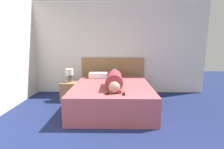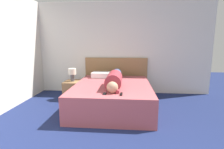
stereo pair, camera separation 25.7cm
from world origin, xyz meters
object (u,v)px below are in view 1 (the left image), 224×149
pillow_near_headboard (98,75)px  tv_remote (124,94)px  table_lamp (69,73)px  cell_phone (107,94)px  bed (112,96)px  nightstand (70,90)px  person_lying (114,79)px

pillow_near_headboard → tv_remote: (0.60, -1.56, -0.06)m
table_lamp → cell_phone: (1.02, -1.35, -0.14)m
bed → table_lamp: table_lamp is taller
nightstand → pillow_near_headboard: pillow_near_headboard is taller
nightstand → cell_phone: (1.02, -1.35, 0.31)m
bed → person_lying: size_ratio=1.25×
cell_phone → pillow_near_headboard: bearing=100.9°
table_lamp → nightstand: bearing=90.0°
bed → person_lying: (0.05, -0.07, 0.41)m
nightstand → tv_remote: size_ratio=3.30×
bed → nightstand: 1.24m
person_lying → tv_remote: size_ratio=11.16×
table_lamp → cell_phone: size_ratio=2.58×
bed → pillow_near_headboard: (-0.38, 0.77, 0.34)m
person_lying → cell_phone: (-0.13, -0.72, -0.13)m
bed → nightstand: size_ratio=4.24×
pillow_near_headboard → table_lamp: bearing=-164.2°
nightstand → pillow_near_headboard: (0.72, 0.20, 0.38)m
bed → table_lamp: (-1.10, 0.56, 0.42)m
table_lamp → pillow_near_headboard: 0.76m
person_lying → bed: bearing=129.1°
tv_remote → cell_phone: bearing=177.5°
nightstand → person_lying: size_ratio=0.30×
person_lying → tv_remote: (0.17, -0.73, -0.13)m
tv_remote → pillow_near_headboard: bearing=111.0°
bed → pillow_near_headboard: pillow_near_headboard is taller
table_lamp → pillow_near_headboard: size_ratio=0.70×
table_lamp → tv_remote: table_lamp is taller
pillow_near_headboard → tv_remote: size_ratio=3.21×
nightstand → pillow_near_headboard: 0.84m
tv_remote → table_lamp: bearing=134.3°
person_lying → cell_phone: size_ratio=12.88×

